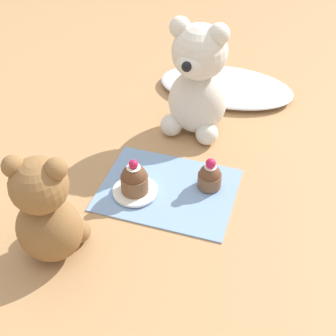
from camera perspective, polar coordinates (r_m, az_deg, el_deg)
The scene contains 8 objects.
ground_plane at distance 0.88m, azimuth 0.00°, elevation -2.75°, with size 4.00×4.00×0.00m, color tan.
knitted_placemat at distance 0.88m, azimuth 0.00°, elevation -2.61°, with size 0.25×0.19×0.01m, color #7A9ED1.
tulle_cloth at distance 1.16m, azimuth 7.05°, elevation 9.85°, with size 0.32×0.19×0.03m, color silver.
teddy_bear_cream at distance 0.96m, azimuth 3.47°, elevation 10.42°, with size 0.13×0.13×0.25m.
teddy_bear_tan at distance 0.73m, azimuth -14.60°, elevation -5.24°, with size 0.12×0.11×0.20m.
cupcake_near_cream_bear at distance 0.87m, azimuth 5.11°, elevation -1.00°, with size 0.04×0.04×0.06m.
saucer_plate at distance 0.87m, azimuth -4.03°, elevation -2.79°, with size 0.08×0.08×0.01m, color white.
cupcake_near_tan_bear at distance 0.85m, azimuth -4.12°, elevation -1.36°, with size 0.05×0.05×0.07m.
Camera 1 is at (0.19, -0.60, 0.61)m, focal length 50.00 mm.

